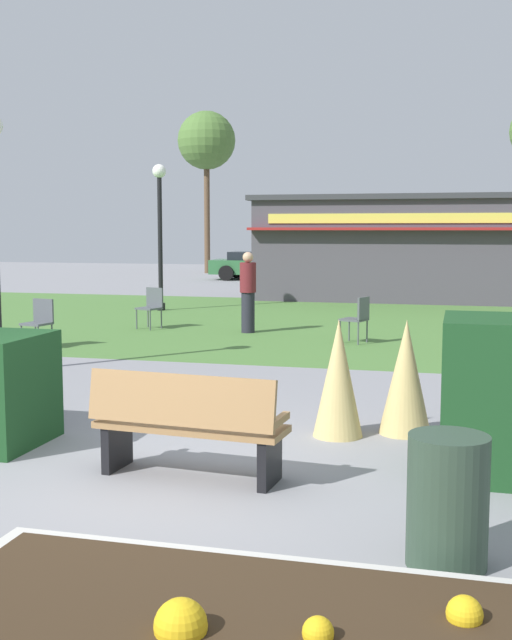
{
  "coord_description": "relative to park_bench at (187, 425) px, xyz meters",
  "views": [
    {
      "loc": [
        2.55,
        -6.39,
        2.16
      ],
      "look_at": [
        0.12,
        3.0,
        1.05
      ],
      "focal_mm": 44.51,
      "sensor_mm": 36.0,
      "label": 1
    }
  ],
  "objects": [
    {
      "name": "ground_plane",
      "position": [
        -0.3,
        0.06,
        -0.48
      ],
      "size": [
        80.0,
        80.0,
        0.0
      ],
      "primitive_type": "plane",
      "color": "gray"
    },
    {
      "name": "lawn_patch",
      "position": [
        -0.3,
        11.72,
        -0.48
      ],
      "size": [
        36.0,
        12.0,
        0.01
      ],
      "primitive_type": "cube",
      "color": "#4C7A38",
      "rests_on": "ground_plane"
    },
    {
      "name": "park_bench",
      "position": [
        0.0,
        0.0,
        0.0
      ],
      "size": [
        1.74,
        0.67,
        0.95
      ],
      "color": "#9E7547",
      "rests_on": "ground_plane"
    },
    {
      "name": "ornamental_grass_behind_left",
      "position": [
        1.05,
        1.76,
        0.14
      ],
      "size": [
        0.52,
        0.52,
        1.24
      ],
      "primitive_type": "cone",
      "color": "tan",
      "rests_on": "ground_plane"
    },
    {
      "name": "ornamental_grass_behind_right",
      "position": [
        1.72,
        2.04,
        0.13
      ],
      "size": [
        0.55,
        0.55,
        1.22
      ],
      "primitive_type": "cone",
      "color": "tan",
      "rests_on": "ground_plane"
    },
    {
      "name": "lamppost_far",
      "position": [
        -5.47,
        13.41,
        1.96
      ],
      "size": [
        0.36,
        0.36,
        3.85
      ],
      "color": "black",
      "rests_on": "ground_plane"
    },
    {
      "name": "trash_bin",
      "position": [
        2.21,
        -1.27,
        -0.05
      ],
      "size": [
        0.52,
        0.52,
        0.86
      ],
      "primitive_type": "cylinder",
      "color": "#2D4233",
      "rests_on": "ground_plane"
    },
    {
      "name": "food_kiosk",
      "position": [
        1.43,
        18.73,
        1.11
      ],
      "size": [
        10.87,
        4.51,
        3.17
      ],
      "color": "#47424C",
      "rests_on": "ground_plane"
    },
    {
      "name": "cafe_chair_west",
      "position": [
        -4.25,
        9.72,
        0.05
      ],
      "size": [
        0.55,
        0.55,
        0.89
      ],
      "color": "#4C5156",
      "rests_on": "ground_plane"
    },
    {
      "name": "cafe_chair_east",
      "position": [
        -5.18,
        6.6,
        0.05
      ],
      "size": [
        0.51,
        0.51,
        0.89
      ],
      "color": "#4C5156",
      "rests_on": "ground_plane"
    },
    {
      "name": "cafe_chair_center",
      "position": [
        0.4,
        8.58,
        0.05
      ],
      "size": [
        0.56,
        0.56,
        0.89
      ],
      "color": "#4C5156",
      "rests_on": "ground_plane"
    },
    {
      "name": "person_strolling",
      "position": [
        -2.03,
        9.57,
        0.38
      ],
      "size": [
        0.34,
        0.34,
        1.69
      ],
      "rotation": [
        0.0,
        0.0,
        0.47
      ],
      "color": "#23232D",
      "rests_on": "ground_plane"
    },
    {
      "name": "parked_car_west_slot",
      "position": [
        -6.04,
        26.53,
        0.16
      ],
      "size": [
        4.25,
        2.15,
        1.2
      ],
      "color": "#2D6638",
      "rests_on": "ground_plane"
    },
    {
      "name": "parked_car_center_slot",
      "position": [
        -0.86,
        26.53,
        0.16
      ],
      "size": [
        4.26,
        2.17,
        1.2
      ],
      "color": "maroon",
      "rests_on": "ground_plane"
    },
    {
      "name": "tree_center_bg",
      "position": [
        -9.84,
        30.88,
        5.88
      ],
      "size": [
        2.8,
        2.8,
        7.83
      ],
      "color": "brown",
      "rests_on": "ground_plane"
    }
  ]
}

